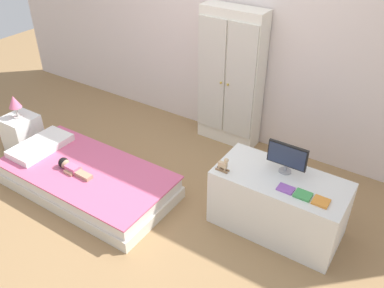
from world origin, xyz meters
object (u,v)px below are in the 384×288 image
book_green (303,195)px  book_orange (321,202)px  doll (69,166)px  bed (88,180)px  table_lamp (14,103)px  tv_monitor (287,157)px  wardrobe (231,79)px  tv_stand (278,203)px  rocking_horse_toy (224,164)px  nightstand (23,133)px  book_purple (286,189)px

book_green → book_orange: same height
doll → bed: bearing=35.8°
table_lamp → book_green: (2.95, 0.27, -0.03)m
table_lamp → tv_monitor: tv_monitor is taller
doll → wardrobe: size_ratio=0.27×
tv_stand → rocking_horse_toy: size_ratio=8.04×
bed → wardrobe: (0.66, 1.49, 0.61)m
nightstand → table_lamp: size_ratio=1.60×
rocking_horse_toy → book_purple: 0.51m
book_purple → wardrobe: bearing=134.4°
tv_monitor → book_orange: tv_monitor is taller
rocking_horse_toy → nightstand: bearing=-174.7°
nightstand → table_lamp: table_lamp is taller
table_lamp → book_purple: 2.83m
bed → book_orange: size_ratio=14.07×
book_orange → doll: bearing=-167.4°
rocking_horse_toy → book_purple: rocking_horse_toy is taller
doll → rocking_horse_toy: 1.45m
nightstand → book_green: bearing=5.2°
table_lamp → rocking_horse_toy: 2.32m
doll → tv_stand: bearing=18.3°
tv_stand → book_orange: 0.45m
tv_stand → book_purple: size_ratio=8.49×
bed → rocking_horse_toy: rocking_horse_toy is taller
wardrobe → rocking_horse_toy: bearing=-63.4°
doll → book_green: size_ratio=3.23×
wardrobe → tv_monitor: (0.99, -0.90, -0.06)m
tv_monitor → book_green: (0.22, -0.20, -0.14)m
table_lamp → tv_stand: size_ratio=0.24×
nightstand → rocking_horse_toy: 2.35m
doll → rocking_horse_toy: size_ratio=3.04×
bed → book_purple: (1.74, 0.39, 0.41)m
doll → table_lamp: table_lamp is taller
book_purple → book_orange: bearing=0.0°
tv_stand → bed: bearing=-163.1°
book_purple → bed: bearing=-167.4°
book_green → doll: bearing=-166.6°
tv_stand → book_purple: book_purple is taller
table_lamp → book_purple: table_lamp is taller
doll → book_purple: (1.86, 0.47, 0.25)m
bed → nightstand: size_ratio=4.17×
tv_stand → tv_monitor: 0.42m
table_lamp → tv_stand: 2.78m
tv_stand → book_orange: bearing=-18.4°
tv_stand → tv_monitor: bearing=98.2°
bed → tv_monitor: 1.84m
table_lamp → tv_stand: bearing=8.0°
rocking_horse_toy → book_orange: rocking_horse_toy is taller
table_lamp → book_purple: bearing=5.4°
wardrobe → book_orange: 1.76m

